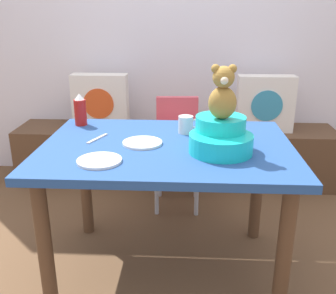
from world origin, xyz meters
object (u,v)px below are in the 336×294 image
object	(u,v)px
infant_seat_teal	(221,137)
ketchup_bottle	(80,110)
teddy_bear	(223,94)
coffee_mug	(186,125)
dinner_plate_near	(99,161)
pillow_floral_left	(100,102)
dining_table	(167,164)
highchair	(177,138)
pillow_floral_right	(265,104)
dinner_plate_far	(143,143)

from	to	relation	value
infant_seat_teal	ketchup_bottle	bearing A→B (deg)	152.73
teddy_bear	ketchup_bottle	size ratio (longest dim) A/B	1.35
ketchup_bottle	coffee_mug	size ratio (longest dim) A/B	1.54
dinner_plate_near	pillow_floral_left	bearing A→B (deg)	102.46
dining_table	ketchup_bottle	size ratio (longest dim) A/B	6.78
pillow_floral_left	highchair	world-z (taller)	pillow_floral_left
pillow_floral_right	dinner_plate_near	distance (m)	1.74
infant_seat_teal	ketchup_bottle	world-z (taller)	ketchup_bottle
teddy_bear	ketchup_bottle	world-z (taller)	teddy_bear
infant_seat_teal	coffee_mug	bearing A→B (deg)	120.68
ketchup_bottle	coffee_mug	distance (m)	0.63
pillow_floral_right	ketchup_bottle	xyz separation A→B (m)	(-1.23, -0.86, 0.15)
dining_table	coffee_mug	distance (m)	0.27
pillow_floral_left	dinner_plate_near	world-z (taller)	pillow_floral_left
dinner_plate_near	ketchup_bottle	bearing A→B (deg)	112.41
ketchup_bottle	dinner_plate_near	size ratio (longest dim) A/B	0.92
highchair	dinner_plate_far	size ratio (longest dim) A/B	3.95
pillow_floral_right	coffee_mug	bearing A→B (deg)	-121.95
dining_table	dinner_plate_far	world-z (taller)	dinner_plate_far
highchair	dinner_plate_near	xyz separation A→B (m)	(-0.32, -1.01, 0.22)
dining_table	highchair	world-z (taller)	highchair
infant_seat_teal	teddy_bear	world-z (taller)	teddy_bear
coffee_mug	dinner_plate_far	distance (m)	0.29
pillow_floral_left	ketchup_bottle	bearing A→B (deg)	-84.66
teddy_bear	coffee_mug	xyz separation A→B (m)	(-0.16, 0.28, -0.23)
dining_table	infant_seat_teal	distance (m)	0.33
pillow_floral_left	coffee_mug	bearing A→B (deg)	-54.68
highchair	dinner_plate_far	xyz separation A→B (m)	(-0.16, -0.76, 0.22)
teddy_bear	dinner_plate_far	xyz separation A→B (m)	(-0.38, 0.09, -0.27)
ketchup_bottle	pillow_floral_left	bearing A→B (deg)	95.34
pillow_floral_left	ketchup_bottle	size ratio (longest dim) A/B	2.38
infant_seat_teal	dinner_plate_near	distance (m)	0.57
dining_table	coffee_mug	xyz separation A→B (m)	(0.09, 0.19, 0.15)
pillow_floral_left	dinner_plate_far	distance (m)	1.27
highchair	coffee_mug	world-z (taller)	coffee_mug
dining_table	dinner_plate_near	bearing A→B (deg)	-138.71
infant_seat_teal	dinner_plate_far	bearing A→B (deg)	167.20
highchair	dinner_plate_far	distance (m)	0.80
pillow_floral_right	infant_seat_teal	distance (m)	1.34
dining_table	teddy_bear	world-z (taller)	teddy_bear
dinner_plate_near	teddy_bear	bearing A→B (deg)	17.09
highchair	ketchup_bottle	xyz separation A→B (m)	(-0.55, -0.44, 0.31)
dining_table	teddy_bear	xyz separation A→B (m)	(0.26, -0.08, 0.38)
pillow_floral_right	highchair	distance (m)	0.81
coffee_mug	dinner_plate_near	xyz separation A→B (m)	(-0.38, -0.45, -0.04)
coffee_mug	infant_seat_teal	bearing A→B (deg)	-59.32
teddy_bear	dinner_plate_near	bearing A→B (deg)	-162.91
highchair	infant_seat_teal	world-z (taller)	infant_seat_teal
ketchup_bottle	coffee_mug	xyz separation A→B (m)	(0.62, -0.12, -0.04)
coffee_mug	dinner_plate_near	distance (m)	0.59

